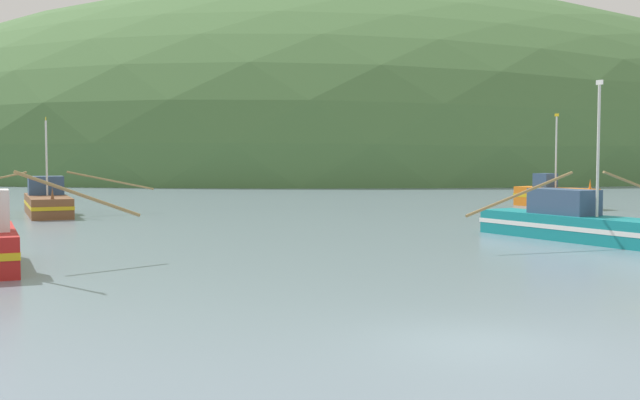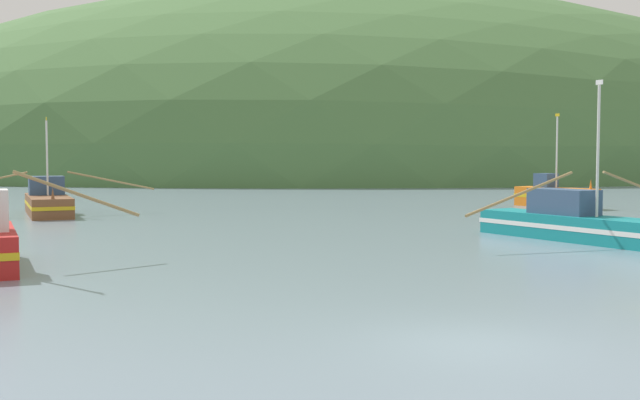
# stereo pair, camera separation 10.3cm
# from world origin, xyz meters

# --- Properties ---
(ground_plane) EXTENTS (600.00, 600.00, 0.00)m
(ground_plane) POSITION_xyz_m (0.00, 0.00, 0.00)
(ground_plane) COLOR slate
(hill_mid_left) EXTENTS (100.84, 80.67, 75.93)m
(hill_mid_left) POSITION_xyz_m (61.37, 218.37, 0.00)
(hill_mid_left) COLOR #47703D
(hill_mid_left) RESTS_ON ground
(hill_far_left) EXTENTS (214.49, 171.59, 50.37)m
(hill_far_left) POSITION_xyz_m (-53.18, 252.40, 0.00)
(hill_far_left) COLOR #2D562D
(hill_far_left) RESTS_ON ground
(hill_far_center) EXTENTS (168.43, 134.74, 95.03)m
(hill_far_center) POSITION_xyz_m (43.98, 230.58, 0.00)
(hill_far_center) COLOR #47703D
(hill_far_center) RESTS_ON ground
(hill_mid_right) EXTENTS (200.57, 160.46, 71.59)m
(hill_mid_right) POSITION_xyz_m (18.07, 149.87, 0.00)
(hill_mid_right) COLOR #47703D
(hill_mid_right) RESTS_ON ground
(fishing_boat_brown) EXTENTS (12.77, 8.96, 6.13)m
(fishing_boat_brown) POSITION_xyz_m (-16.26, 35.64, 0.78)
(fishing_boat_brown) COLOR brown
(fishing_boat_brown) RESTS_ON ground
(fishing_boat_teal) EXTENTS (12.81, 11.01, 6.99)m
(fishing_boat_teal) POSITION_xyz_m (10.55, 17.51, 0.75)
(fishing_boat_teal) COLOR #147F84
(fishing_boat_teal) RESTS_ON ground
(fishing_boat_orange) EXTENTS (4.48, 6.42, 6.70)m
(fishing_boat_orange) POSITION_xyz_m (18.33, 38.71, 0.83)
(fishing_boat_orange) COLOR orange
(fishing_boat_orange) RESTS_ON ground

